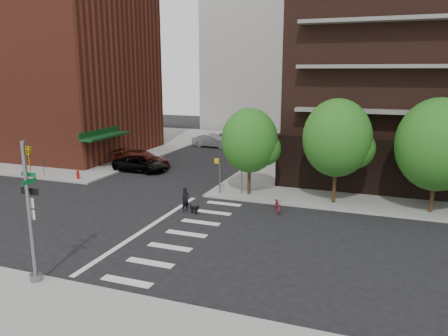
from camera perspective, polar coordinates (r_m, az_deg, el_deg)
The scene contains 17 objects.
ground at distance 25.96m, azimuth -10.99°, elevation -7.61°, with size 120.00×120.00×0.00m, color black.
sidewalk_nw at distance 58.58m, azimuth -19.66°, elevation 3.22°, with size 31.00×33.00×0.15m, color gray.
crosswalk at distance 24.93m, azimuth -6.60°, elevation -8.30°, with size 3.85×13.00×0.01m.
midrise_nw at distance 52.14m, azimuth -22.27°, elevation 13.09°, with size 21.40×15.50×20.00m.
tree_a at distance 30.91m, azimuth 3.36°, elevation 3.60°, with size 4.00×4.00×5.90m.
tree_b at distance 29.66m, azimuth 14.55°, elevation 3.82°, with size 4.50×4.50×6.65m.
tree_c at distance 29.68m, azimuth 26.13°, elevation 2.75°, with size 5.00×5.00×6.80m.
traffic_signal at distance 19.79m, azimuth -23.88°, elevation -6.66°, with size 0.90×0.75×6.00m.
pedestrian_signal at distance 31.31m, azimuth 0.05°, elevation -0.34°, with size 2.18×0.67×2.60m.
fire_hydrant at distance 37.81m, azimuth -18.54°, elevation -0.77°, with size 0.24×0.24×0.73m.
parking_meter at distance 39.99m, azimuth -22.50°, elevation 0.22°, with size 0.10×0.08×1.32m.
parked_car_black at distance 39.87m, azimuth -10.87°, elevation 0.53°, with size 4.99×2.30×1.39m, color black.
parked_car_maroon at distance 41.48m, azimuth -10.67°, elevation 1.14°, with size 5.45×2.21×1.58m, color #451710.
parked_car_silver at distance 51.74m, azimuth -1.52°, elevation 3.58°, with size 4.70×1.64×1.55m, color #9D9FA5.
scooter at distance 28.32m, azimuth 7.03°, elevation -4.73°, with size 0.63×1.81×0.95m, color maroon.
dog_walker at distance 28.11m, azimuth -5.06°, elevation -4.14°, with size 0.38×0.58×1.59m, color black.
dog at distance 27.76m, azimuth -3.86°, elevation -5.30°, with size 0.66×0.37×0.55m.
Camera 1 is at (12.93, -20.69, 8.85)m, focal length 35.00 mm.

